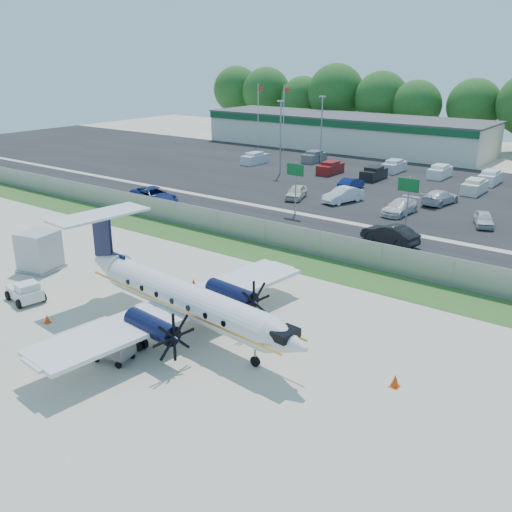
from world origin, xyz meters
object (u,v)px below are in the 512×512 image
Objects in this scene: pushback_tug at (26,292)px; baggage_cart_near at (114,352)px; service_container at (39,252)px; aircraft at (182,297)px.

pushback_tug is 1.24× the size of baggage_cart_near.
pushback_tug is 5.62m from service_container.
pushback_tug is at bearing -42.63° from service_container.
baggage_cart_near is (-0.63, -4.29, -1.59)m from aircraft.
baggage_cart_near is at bearing -8.79° from pushback_tug.
aircraft reaches higher than pushback_tug.
aircraft is at bearing -4.02° from service_container.
pushback_tug is at bearing -165.52° from aircraft.
aircraft is 14.80m from service_container.
service_container is (-14.74, 1.04, -0.77)m from aircraft.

